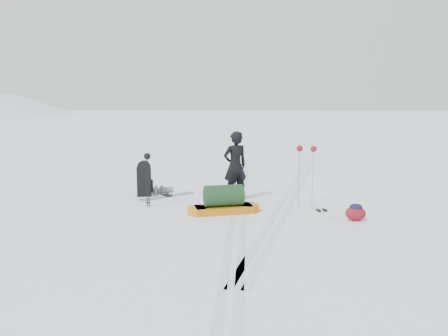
% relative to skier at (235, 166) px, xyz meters
% --- Properties ---
extents(ground, '(200.00, 200.00, 0.00)m').
position_rel_skier_xyz_m(ground, '(0.17, -0.65, -0.92)').
color(ground, white).
rests_on(ground, ground).
extents(ski_tracks, '(3.38, 17.97, 0.01)m').
position_rel_skier_xyz_m(ski_tracks, '(0.78, 0.22, -0.91)').
color(ski_tracks, silver).
rests_on(ski_tracks, ground).
extents(skier, '(0.80, 0.73, 1.83)m').
position_rel_skier_xyz_m(skier, '(0.00, 0.00, 0.00)').
color(skier, black).
rests_on(skier, ground).
extents(pulk_sled, '(1.80, 1.08, 0.67)m').
position_rel_skier_xyz_m(pulk_sled, '(-0.13, -1.36, -0.66)').
color(pulk_sled, '#C46C0B').
rests_on(pulk_sled, ground).
extents(expedition_rucksack, '(0.92, 0.86, 0.98)m').
position_rel_skier_xyz_m(expedition_rucksack, '(-2.50, 0.24, -0.46)').
color(expedition_rucksack, black).
rests_on(expedition_rucksack, ground).
extents(ski_poles_black, '(0.18, 0.17, 1.35)m').
position_rel_skier_xyz_m(ski_poles_black, '(-2.07, -1.01, 0.19)').
color(ski_poles_black, black).
rests_on(ski_poles_black, ground).
extents(ski_poles_silver, '(0.49, 0.22, 1.54)m').
position_rel_skier_xyz_m(ski_poles_silver, '(1.80, -0.56, 0.37)').
color(ski_poles_silver, '#ABADB2').
rests_on(ski_poles_silver, ground).
extents(touring_skis_grey, '(1.34, 1.40, 0.06)m').
position_rel_skier_xyz_m(touring_skis_grey, '(-1.89, 0.19, -0.90)').
color(touring_skis_grey, gray).
rests_on(touring_skis_grey, ground).
extents(touring_skis_white, '(0.78, 1.61, 0.06)m').
position_rel_skier_xyz_m(touring_skis_white, '(2.18, -0.97, -0.90)').
color(touring_skis_white, silver).
rests_on(touring_skis_white, ground).
extents(rope_coil, '(0.55, 0.55, 0.05)m').
position_rel_skier_xyz_m(rope_coil, '(-0.40, -1.05, -0.89)').
color(rope_coil, '#5CA1E0').
rests_on(rope_coil, ground).
extents(small_daypack, '(0.54, 0.48, 0.38)m').
position_rel_skier_xyz_m(small_daypack, '(2.85, -1.65, -0.73)').
color(small_daypack, maroon).
rests_on(small_daypack, ground).
extents(thermos_pair, '(0.20, 0.26, 0.28)m').
position_rel_skier_xyz_m(thermos_pair, '(-2.17, 0.28, -0.78)').
color(thermos_pair, slate).
rests_on(thermos_pair, ground).
extents(stuff_sack, '(0.41, 0.36, 0.21)m').
position_rel_skier_xyz_m(stuff_sack, '(-0.04, -0.52, -0.81)').
color(stuff_sack, black).
rests_on(stuff_sack, ground).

